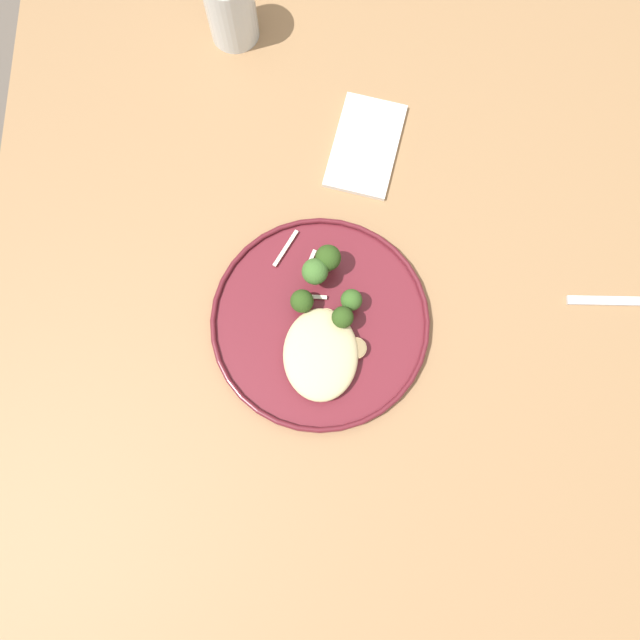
% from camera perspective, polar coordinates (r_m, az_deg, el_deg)
% --- Properties ---
extents(ground, '(6.00, 6.00, 0.00)m').
position_cam_1_polar(ground, '(1.55, 1.51, -4.26)').
color(ground, '#665B51').
extents(wooden_dining_table, '(1.40, 1.00, 0.74)m').
position_cam_1_polar(wooden_dining_table, '(0.90, 2.59, 2.09)').
color(wooden_dining_table, '#9E754C').
rests_on(wooden_dining_table, ground).
extents(dinner_plate, '(0.29, 0.29, 0.02)m').
position_cam_1_polar(dinner_plate, '(0.80, -0.00, -0.18)').
color(dinner_plate, maroon).
rests_on(dinner_plate, wooden_dining_table).
extents(noodle_bed, '(0.12, 0.10, 0.03)m').
position_cam_1_polar(noodle_bed, '(0.77, 0.06, -3.26)').
color(noodle_bed, beige).
rests_on(noodle_bed, dinner_plate).
extents(seared_scallop_tilted_round, '(0.03, 0.03, 0.02)m').
position_cam_1_polar(seared_scallop_tilted_round, '(0.77, -1.02, -5.97)').
color(seared_scallop_tilted_round, '#E5C689').
rests_on(seared_scallop_tilted_round, dinner_plate).
extents(seared_scallop_large_seared, '(0.03, 0.03, 0.01)m').
position_cam_1_polar(seared_scallop_large_seared, '(0.78, 0.06, -3.17)').
color(seared_scallop_large_seared, '#DBB77A').
rests_on(seared_scallop_large_seared, dinner_plate).
extents(seared_scallop_left_edge, '(0.03, 0.03, 0.02)m').
position_cam_1_polar(seared_scallop_left_edge, '(0.79, 0.60, 0.05)').
color(seared_scallop_left_edge, '#E5C689').
rests_on(seared_scallop_left_edge, dinner_plate).
extents(seared_scallop_tiny_bay, '(0.03, 0.03, 0.01)m').
position_cam_1_polar(seared_scallop_tiny_bay, '(0.78, 1.57, -3.97)').
color(seared_scallop_tiny_bay, '#DBB77A').
rests_on(seared_scallop_tiny_bay, dinner_plate).
extents(seared_scallop_center_golden, '(0.03, 0.03, 0.01)m').
position_cam_1_polar(seared_scallop_center_golden, '(0.78, 3.39, -2.70)').
color(seared_scallop_center_golden, '#DBB77A').
rests_on(seared_scallop_center_golden, dinner_plate).
extents(broccoli_floret_left_leaning, '(0.03, 0.03, 0.06)m').
position_cam_1_polar(broccoli_floret_left_leaning, '(0.78, -0.48, 4.40)').
color(broccoli_floret_left_leaning, '#89A356').
rests_on(broccoli_floret_left_leaning, dinner_plate).
extents(broccoli_floret_small_sprig, '(0.03, 0.03, 0.05)m').
position_cam_1_polar(broccoli_floret_small_sprig, '(0.77, 2.14, 0.20)').
color(broccoli_floret_small_sprig, '#89A356').
rests_on(broccoli_floret_small_sprig, dinner_plate).
extents(broccoli_floret_right_tilted, '(0.03, 0.03, 0.04)m').
position_cam_1_polar(broccoli_floret_right_tilted, '(0.78, 2.91, 1.87)').
color(broccoli_floret_right_tilted, '#89A356').
rests_on(broccoli_floret_right_tilted, dinner_plate).
extents(broccoli_floret_rear_charred, '(0.03, 0.03, 0.04)m').
position_cam_1_polar(broccoli_floret_rear_charred, '(0.78, -1.71, 1.78)').
color(broccoli_floret_rear_charred, '#89A356').
rests_on(broccoli_floret_rear_charred, dinner_plate).
extents(broccoli_floret_front_edge, '(0.03, 0.03, 0.06)m').
position_cam_1_polar(broccoli_floret_front_edge, '(0.78, 0.77, 5.83)').
color(broccoli_floret_front_edge, '#89A356').
rests_on(broccoli_floret_front_edge, dinner_plate).
extents(onion_sliver_curled_piece, '(0.01, 0.04, 0.00)m').
position_cam_1_polar(onion_sliver_curled_piece, '(0.80, -0.73, 2.21)').
color(onion_sliver_curled_piece, silver).
rests_on(onion_sliver_curled_piece, dinner_plate).
extents(onion_sliver_long_sliver, '(0.04, 0.02, 0.00)m').
position_cam_1_polar(onion_sliver_long_sliver, '(0.82, -0.99, 5.45)').
color(onion_sliver_long_sliver, silver).
rests_on(onion_sliver_long_sliver, dinner_plate).
extents(onion_sliver_short_strip, '(0.05, 0.03, 0.00)m').
position_cam_1_polar(onion_sliver_short_strip, '(0.82, -3.26, 6.77)').
color(onion_sliver_short_strip, silver).
rests_on(onion_sliver_short_strip, dinner_plate).
extents(water_glass, '(0.07, 0.07, 0.11)m').
position_cam_1_polar(water_glass, '(0.98, -8.37, 26.92)').
color(water_glass, silver).
rests_on(water_glass, wooden_dining_table).
extents(folded_napkin, '(0.17, 0.12, 0.01)m').
position_cam_1_polar(folded_napkin, '(0.90, 4.31, 16.08)').
color(folded_napkin, white).
rests_on(folded_napkin, wooden_dining_table).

